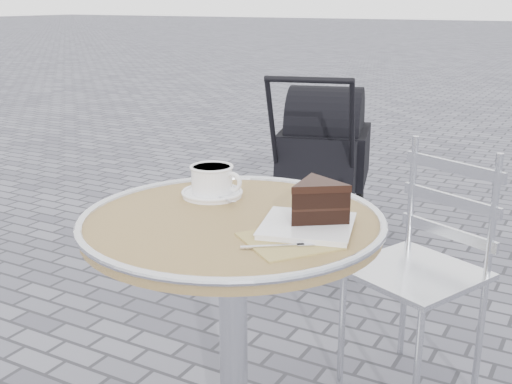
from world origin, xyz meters
The scene contains 5 objects.
cafe_table centered at (0.00, 0.00, 0.57)m, with size 0.72×0.72×0.74m.
cappuccino_set centered at (-0.14, 0.13, 0.77)m, with size 0.17×0.15×0.08m.
cake_plate_set centered at (0.19, 0.04, 0.78)m, with size 0.25×0.33×0.11m.
bistro_chair centered at (0.31, 0.70, 0.49)m, with size 0.47×0.47×0.80m.
baby_stroller centered at (-0.51, 1.73, 0.41)m, with size 0.62×0.96×0.92m.
Camera 1 is at (0.74, -1.21, 1.22)m, focal length 45.00 mm.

